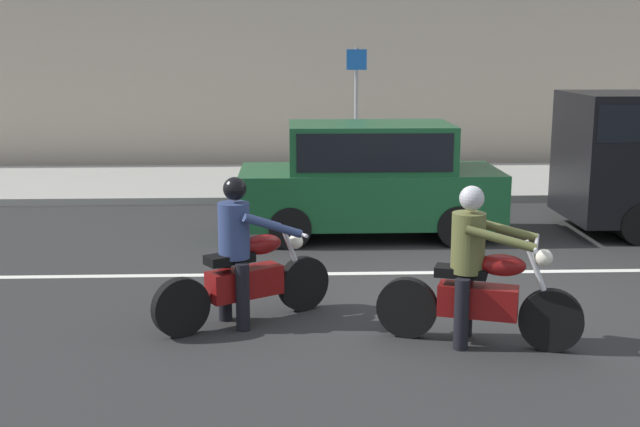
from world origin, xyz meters
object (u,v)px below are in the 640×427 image
motorcycle_with_rider_denim_blue (243,264)px  street_sign_post (356,100)px  motorcycle_with_rider_olive (477,281)px

motorcycle_with_rider_denim_blue → street_sign_post: size_ratio=0.68×
motorcycle_with_rider_olive → motorcycle_with_rider_denim_blue: bearing=162.9°
motorcycle_with_rider_olive → street_sign_post: street_sign_post is taller
motorcycle_with_rider_denim_blue → street_sign_post: 9.69m
motorcycle_with_rider_denim_blue → motorcycle_with_rider_olive: bearing=-17.1°
motorcycle_with_rider_olive → street_sign_post: (-0.40, 10.15, 1.15)m
motorcycle_with_rider_olive → motorcycle_with_rider_denim_blue: motorcycle_with_rider_olive is taller
motorcycle_with_rider_olive → motorcycle_with_rider_denim_blue: size_ratio=1.07×
motorcycle_with_rider_olive → street_sign_post: size_ratio=0.72×
motorcycle_with_rider_olive → street_sign_post: bearing=92.2°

